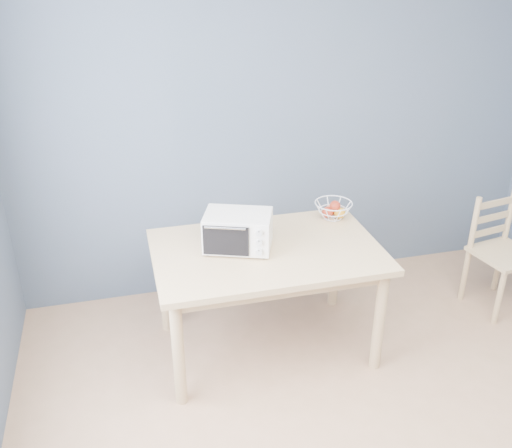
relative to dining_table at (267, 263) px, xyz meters
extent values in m
cube|color=slate|center=(0.39, 0.86, 0.65)|extent=(4.00, 0.01, 2.60)
cube|color=tan|center=(0.00, 0.00, 0.08)|extent=(1.40, 0.90, 0.04)
cylinder|color=tan|center=(-0.62, -0.37, -0.29)|extent=(0.07, 0.07, 0.71)
cylinder|color=tan|center=(0.62, -0.37, -0.29)|extent=(0.07, 0.07, 0.71)
cylinder|color=tan|center=(-0.62, 0.37, -0.29)|extent=(0.07, 0.07, 0.71)
cylinder|color=tan|center=(0.62, 0.37, -0.29)|extent=(0.07, 0.07, 0.71)
cube|color=white|center=(-0.17, 0.05, 0.23)|extent=(0.47, 0.39, 0.22)
cube|color=black|center=(-0.22, 0.07, 0.22)|extent=(0.32, 0.31, 0.17)
cube|color=black|center=(-0.27, -0.06, 0.22)|extent=(0.26, 0.10, 0.19)
cylinder|color=silver|center=(-0.28, -0.08, 0.32)|extent=(0.23, 0.10, 0.01)
cube|color=white|center=(-0.08, -0.13, 0.23)|extent=(0.11, 0.04, 0.21)
cylinder|color=black|center=(-0.37, 0.01, 0.11)|extent=(0.02, 0.02, 0.01)
cylinder|color=black|center=(-0.05, -0.11, 0.11)|extent=(0.02, 0.02, 0.01)
cylinder|color=black|center=(-0.29, 0.20, 0.11)|extent=(0.02, 0.02, 0.01)
cylinder|color=black|center=(0.03, 0.08, 0.11)|extent=(0.02, 0.02, 0.01)
cylinder|color=silver|center=(-0.09, -0.14, 0.29)|extent=(0.04, 0.03, 0.04)
cylinder|color=silver|center=(-0.09, -0.14, 0.23)|extent=(0.04, 0.03, 0.04)
cylinder|color=silver|center=(-0.09, -0.14, 0.16)|extent=(0.04, 0.03, 0.04)
torus|color=white|center=(0.55, 0.30, 0.22)|extent=(0.26, 0.26, 0.01)
torus|color=white|center=(0.55, 0.30, 0.16)|extent=(0.20, 0.20, 0.01)
torus|color=white|center=(0.55, 0.30, 0.11)|extent=(0.12, 0.12, 0.01)
sphere|color=red|center=(0.52, 0.31, 0.15)|extent=(0.08, 0.08, 0.08)
sphere|color=orange|center=(0.59, 0.28, 0.15)|extent=(0.08, 0.08, 0.08)
sphere|color=#FF8F63|center=(0.55, 0.35, 0.14)|extent=(0.08, 0.08, 0.08)
sphere|color=red|center=(0.56, 0.30, 0.20)|extent=(0.07, 0.07, 0.07)
cube|color=tan|center=(1.79, 0.04, -0.21)|extent=(0.46, 0.46, 0.03)
cylinder|color=tan|center=(1.65, -0.16, -0.44)|extent=(0.04, 0.04, 0.42)
cylinder|color=tan|center=(1.59, 0.18, -0.44)|extent=(0.04, 0.04, 0.42)
cylinder|color=tan|center=(1.92, 0.24, -0.44)|extent=(0.04, 0.04, 0.42)
cylinder|color=tan|center=(1.59, 0.18, -0.02)|extent=(0.04, 0.04, 0.42)
cylinder|color=tan|center=(1.92, 0.24, -0.02)|extent=(0.04, 0.04, 0.42)
cube|color=tan|center=(1.76, 0.21, -0.11)|extent=(0.34, 0.08, 0.05)
cube|color=tan|center=(1.76, 0.21, 0.01)|extent=(0.34, 0.08, 0.05)
cube|color=tan|center=(1.76, 0.21, 0.12)|extent=(0.34, 0.08, 0.05)
camera|label=1|loc=(-0.83, -2.96, 1.80)|focal=40.00mm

